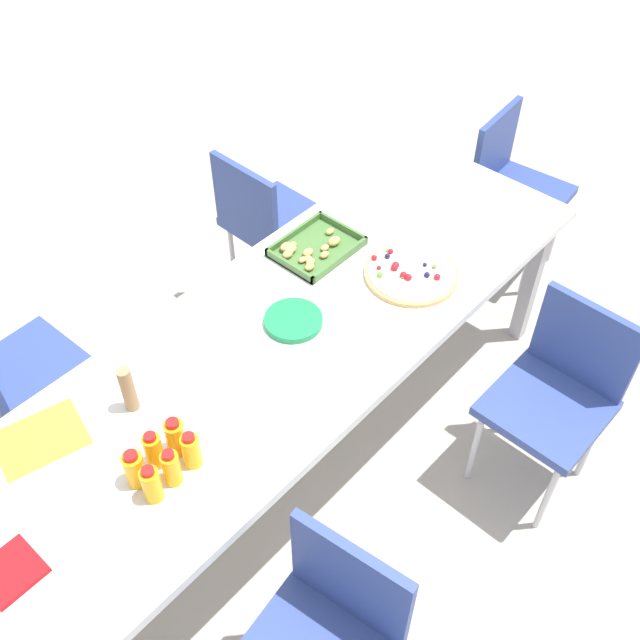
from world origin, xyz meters
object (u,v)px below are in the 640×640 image
Objects in this scene: cardboard_tube at (128,389)px; chair_end at (512,181)px; paper_folder at (40,439)px; juice_bottle_2 at (191,450)px; chair_near_left at (326,635)px; napkin_stack at (11,571)px; juice_bottle_1 at (171,468)px; plate_stack at (293,320)px; party_table at (290,343)px; chair_far_left at (8,374)px; snack_tray at (314,249)px; chair_near_right at (559,388)px; juice_bottle_4 at (154,450)px; juice_bottle_3 at (135,469)px; juice_bottle_0 at (152,484)px; fruit_pizza at (411,273)px; chair_far_right at (266,218)px; juice_bottle_5 at (176,437)px.

chair_end is at bearing -2.56° from cardboard_tube.
juice_bottle_2 is at bearing -58.08° from paper_folder.
napkin_stack is (-0.50, 0.67, 0.25)m from chair_near_left.
plate_stack is at bearing 14.25° from juice_bottle_1.
napkin_stack is at bearing -177.14° from party_table.
juice_bottle_1 is (0.04, -0.95, 0.31)m from chair_far_left.
snack_tray is at bearing 30.58° from party_table.
juice_bottle_1 reaches higher than juice_bottle_2.
chair_near_left is at bearing 88.91° from chair_near_right.
juice_bottle_3 is at bearing -173.45° from juice_bottle_4.
chair_near_left is 1.00× the size of chair_far_left.
juice_bottle_0 is 1.23m from fruit_pizza.
juice_bottle_3 is 0.78× the size of cardboard_tube.
chair_near_left is at bearing -93.69° from cardboard_tube.
napkin_stack is at bearing -169.58° from snack_tray.
juice_bottle_3 reaches higher than chair_far_right.
juice_bottle_4 is 1.16m from fruit_pizza.
juice_bottle_5 is (0.15, -0.00, 0.00)m from juice_bottle_3.
plate_stack is at bearing -48.97° from chair_near_left.
chair_near_left is at bearing -79.66° from juice_bottle_0.
cardboard_tube is at bearing 55.07° from juice_bottle_3.
juice_bottle_1 is 0.43× the size of snack_tray.
juice_bottle_0 is 0.11m from juice_bottle_4.
juice_bottle_3 reaches higher than juice_bottle_2.
juice_bottle_3 is (-2.33, -0.13, 0.31)m from chair_end.
snack_tray is (-0.24, 0.99, 0.26)m from chair_near_right.
juice_bottle_3 is 1.14m from snack_tray.
juice_bottle_5 is (-1.18, -0.82, 0.31)m from chair_far_right.
juice_bottle_2 is at bearing 5.42° from chair_far_left.
snack_tray reaches higher than paper_folder.
juice_bottle_4 is 0.68× the size of plate_stack.
chair_far_left is 0.74m from cardboard_tube.
juice_bottle_5 is 0.93× the size of napkin_stack.
snack_tray is (0.37, 0.22, 0.07)m from party_table.
snack_tray is at bearing -1.63° from paper_folder.
chair_near_right is 1.00× the size of chair_far_left.
chair_end is 6.05× the size of juice_bottle_3.
napkin_stack is at bearing 169.55° from juice_bottle_2.
chair_near_left is at bearing -39.20° from chair_far_right.
chair_end reaches higher than fruit_pizza.
fruit_pizza is (1.08, -0.05, -0.05)m from juice_bottle_5.
plate_stack is (-0.57, -0.72, 0.26)m from chair_far_right.
chair_end is 4.04× the size of plate_stack.
juice_bottle_1 reaches higher than chair_far_right.
juice_bottle_0 is 0.43× the size of snack_tray.
chair_far_right is at bearing 83.58° from fruit_pizza.
juice_bottle_3 is (-0.10, 0.64, 0.31)m from chair_near_left.
plate_stack is 0.90m from paper_folder.
chair_near_right reaches higher than fruit_pizza.
juice_bottle_2 is (0.05, 0.57, 0.31)m from chair_near_left.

